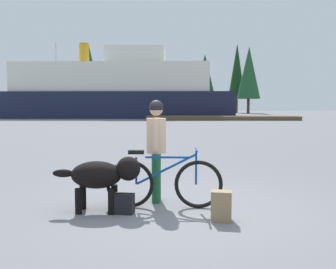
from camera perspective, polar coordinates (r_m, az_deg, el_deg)
ground_plane at (r=5.88m, az=1.67°, el=-11.32°), size 160.00×160.00×0.00m
bicycle at (r=5.91m, az=-0.69°, el=-7.22°), size 1.81×0.44×0.93m
person_cyclist at (r=6.23m, az=-1.75°, el=-0.99°), size 0.32×0.53×1.68m
dog at (r=5.77m, az=-9.78°, el=-6.04°), size 1.32×0.48×0.83m
backpack at (r=5.36m, az=8.04°, el=-10.61°), size 0.30×0.23×0.42m
handbag_pannier at (r=5.72m, az=-6.77°, el=-10.27°), size 0.35×0.23×0.29m
dock_pier at (r=37.93m, az=8.10°, el=2.48°), size 14.88×2.86×0.40m
ferry_boat at (r=44.45m, az=-8.12°, el=6.38°), size 27.21×7.69×8.53m
sailboat_moored at (r=51.83m, az=-16.31°, el=3.25°), size 7.70×2.16×9.54m
pine_tree_far_left at (r=67.26m, az=-11.80°, el=9.61°), size 3.64×3.64×11.85m
pine_tree_center at (r=64.15m, az=5.57°, el=9.07°), size 3.18×3.18×9.84m
pine_tree_far_right at (r=64.89m, az=12.06°, el=9.06°), size 3.85×3.85×11.04m
pine_tree_mid_back at (r=68.66m, az=10.32°, el=9.54°), size 2.82×2.82×12.13m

